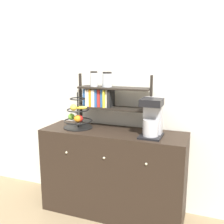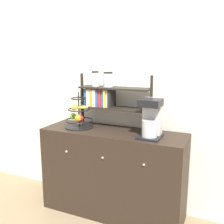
{
  "view_description": "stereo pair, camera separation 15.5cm",
  "coord_description": "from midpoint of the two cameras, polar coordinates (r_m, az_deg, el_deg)",
  "views": [
    {
      "loc": [
        0.91,
        -2.18,
        1.65
      ],
      "look_at": [
        -0.01,
        0.24,
        1.11
      ],
      "focal_mm": 42.0,
      "sensor_mm": 36.0,
      "label": 1
    },
    {
      "loc": [
        1.05,
        -2.12,
        1.65
      ],
      "look_at": [
        -0.01,
        0.24,
        1.11
      ],
      "focal_mm": 42.0,
      "sensor_mm": 36.0,
      "label": 2
    }
  ],
  "objects": [
    {
      "name": "wall_back",
      "position": [
        2.87,
        4.08,
        4.75
      ],
      "size": [
        7.0,
        0.05,
        2.6
      ],
      "primitive_type": "cube",
      "color": "silver",
      "rests_on": "ground_plane"
    },
    {
      "name": "fruit_stand",
      "position": [
        2.81,
        -5.78,
        -0.97
      ],
      "size": [
        0.31,
        0.31,
        0.38
      ],
      "color": "black",
      "rests_on": "sideboard"
    },
    {
      "name": "ground_plane",
      "position": [
        2.88,
        -0.23,
        -23.16
      ],
      "size": [
        12.0,
        12.0,
        0.0
      ],
      "primitive_type": "plane",
      "color": "#847051"
    },
    {
      "name": "sideboard",
      "position": [
        2.84,
        1.8,
        -13.06
      ],
      "size": [
        1.49,
        0.5,
        0.91
      ],
      "color": "black",
      "rests_on": "ground_plane"
    },
    {
      "name": "shelf_hutch",
      "position": [
        2.78,
        0.24,
        3.75
      ],
      "size": [
        0.81,
        0.2,
        0.6
      ],
      "color": "black",
      "rests_on": "sideboard"
    },
    {
      "name": "coffee_maker",
      "position": [
        2.49,
        10.31,
        -1.3
      ],
      "size": [
        0.21,
        0.25,
        0.37
      ],
      "color": "black",
      "rests_on": "sideboard"
    }
  ]
}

